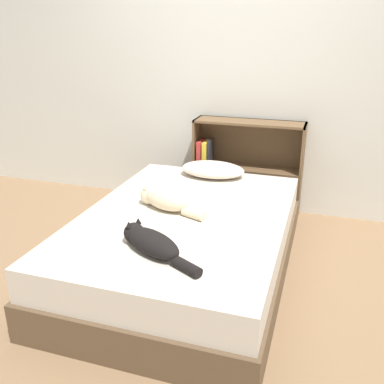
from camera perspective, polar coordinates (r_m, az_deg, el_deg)
ground_plane at (r=3.07m, az=-0.86°, el=-10.57°), size 8.00×8.00×0.00m
wall_back at (r=3.93m, az=5.56°, el=15.73°), size 8.00×0.06×2.50m
bed at (r=2.96m, az=-0.88°, el=-6.92°), size 1.36×1.97×0.45m
pillow at (r=3.56m, az=2.78°, el=3.02°), size 0.53×0.32×0.12m
cat_light at (r=2.92m, az=-3.77°, el=-0.86°), size 0.52×0.29×0.16m
cat_dark at (r=2.37m, az=-5.47°, el=-6.67°), size 0.55×0.36×0.14m
bookshelf at (r=3.93m, az=7.04°, el=3.56°), size 0.97×0.26×0.85m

